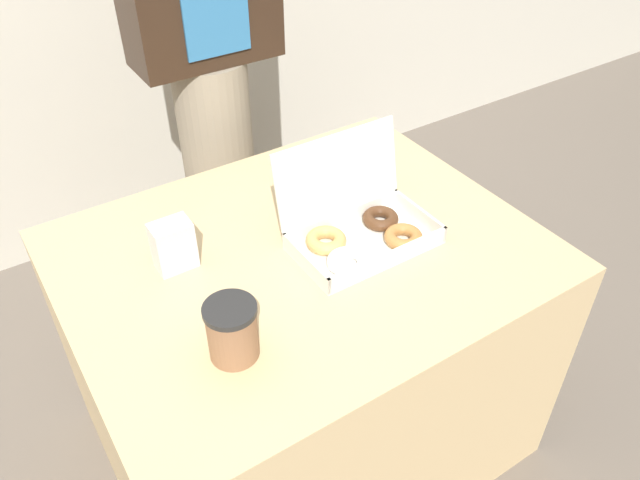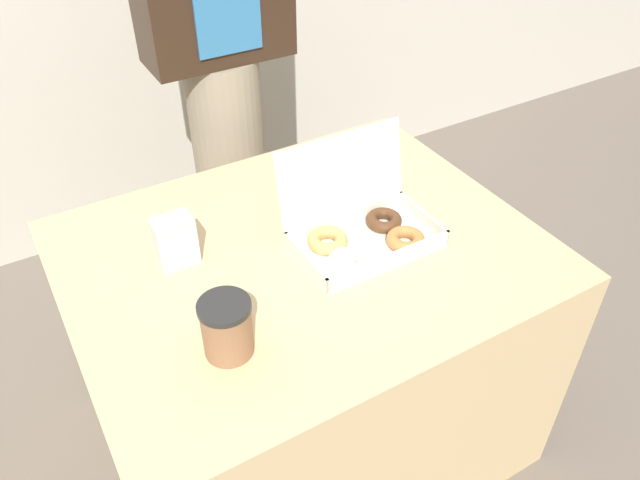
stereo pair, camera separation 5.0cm
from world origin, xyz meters
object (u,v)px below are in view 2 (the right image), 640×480
at_px(coffee_cup, 227,328).
at_px(person_customer, 218,44).
at_px(napkin_holder, 175,241).
at_px(donut_box, 361,229).

distance_m(coffee_cup, person_customer, 1.01).
relative_size(napkin_holder, person_customer, 0.07).
xyz_separation_m(coffee_cup, person_customer, (0.39, 0.92, 0.17)).
xyz_separation_m(donut_box, coffee_cup, (-0.41, -0.15, 0.02)).
relative_size(donut_box, coffee_cup, 2.68).
distance_m(coffee_cup, napkin_holder, 0.31).
xyz_separation_m(donut_box, napkin_holder, (-0.40, 0.16, 0.02)).
bearing_deg(person_customer, coffee_cup, -113.12).
bearing_deg(donut_box, napkin_holder, 158.75).
bearing_deg(napkin_holder, person_customer, 57.75).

